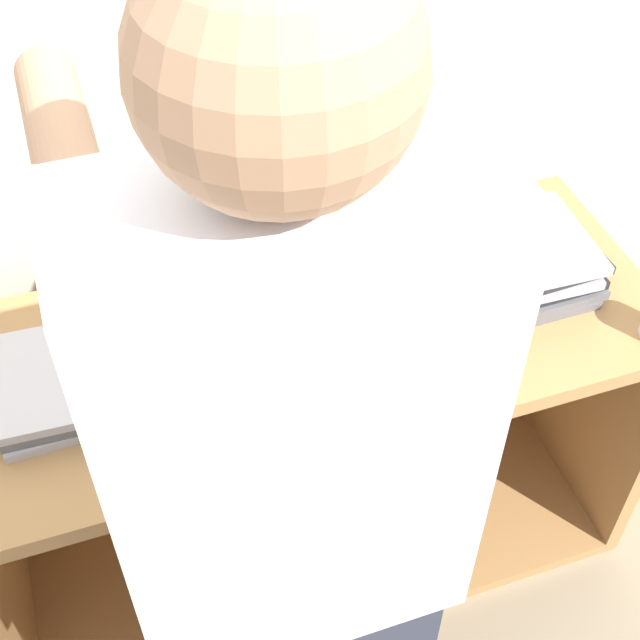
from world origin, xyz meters
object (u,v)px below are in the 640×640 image
laptop_open (297,296)px  person (295,564)px  laptop_stack_right (495,267)px  laptop_stack_left (97,374)px

laptop_open → person: 0.61m
laptop_stack_right → laptop_stack_left: bearing=-180.0°
laptop_open → laptop_stack_left: size_ratio=0.94×
laptop_open → laptop_stack_left: bearing=-172.8°
laptop_stack_right → laptop_open: bearing=172.9°
laptop_open → laptop_stack_right: (0.38, -0.05, 0.00)m
laptop_stack_left → laptop_stack_right: bearing=0.0°
laptop_stack_left → person: 0.57m
laptop_stack_right → person: (-0.57, -0.52, 0.09)m
person → laptop_stack_right: bearing=42.6°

